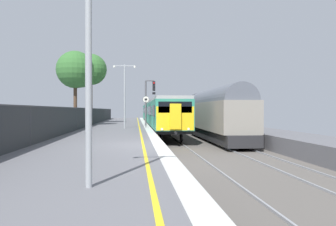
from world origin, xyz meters
name	(u,v)px	position (x,y,z in m)	size (l,w,h in m)	color
ground	(206,157)	(2.64, 0.00, -0.61)	(17.40, 110.00, 1.21)	slate
commuter_train_at_platform	(157,113)	(2.10, 27.94, 1.27)	(2.83, 40.59, 3.81)	#2D846B
freight_train_adjacent_track	(180,112)	(6.10, 35.02, 1.38)	(2.60, 61.07, 4.37)	#232326
signal_gantry	(148,97)	(0.63, 19.27, 2.96)	(1.10, 0.24, 4.72)	#47474C
speed_limit_sign	(146,108)	(0.25, 15.47, 1.84)	(0.59, 0.08, 2.90)	#59595B
platform_lamp_near	(88,28)	(-1.67, -8.57, 3.32)	(2.00, 0.20, 5.63)	#93999E
platform_lamp_mid	(125,91)	(-1.67, 14.31, 3.33)	(2.00, 0.20, 5.65)	#93999E
platform_back_fence	(30,125)	(-5.45, 0.00, 0.95)	(0.07, 99.00, 1.83)	#282B2D
background_tree_left	(77,71)	(-6.81, 20.02, 5.67)	(3.87, 3.87, 7.75)	#473323
background_tree_centre	(91,71)	(-6.24, 26.79, 6.54)	(3.87, 3.87, 8.61)	#473323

